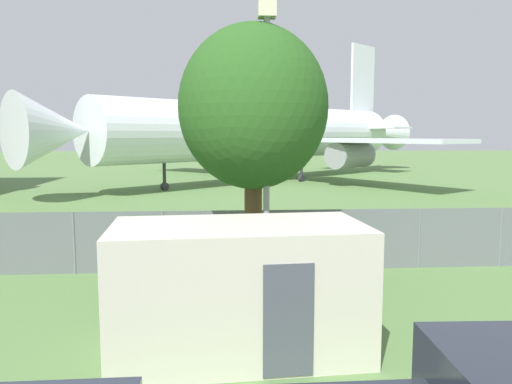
{
  "coord_description": "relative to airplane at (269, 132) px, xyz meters",
  "views": [
    {
      "loc": [
        1.77,
        -2.99,
        4.01
      ],
      "look_at": [
        2.91,
        14.41,
        2.0
      ],
      "focal_mm": 35.0,
      "sensor_mm": 36.0,
      "label": 1
    }
  ],
  "objects": [
    {
      "name": "tree_behind_benches",
      "position": [
        -3.17,
        -30.53,
        0.49
      ],
      "size": [
        3.86,
        3.86,
        6.84
      ],
      "color": "brown",
      "rests_on": "ground"
    },
    {
      "name": "perimeter_fence",
      "position": [
        -5.71,
        -29.13,
        -3.29
      ],
      "size": [
        56.07,
        0.07,
        1.81
      ],
      "color": "slate",
      "rests_on": "ground"
    },
    {
      "name": "portable_cabin",
      "position": [
        -3.68,
        -34.64,
        -3.0
      ],
      "size": [
        4.74,
        2.69,
        2.4
      ],
      "rotation": [
        0.0,
        0.0,
        0.07
      ],
      "color": "beige",
      "rests_on": "ground"
    },
    {
      "name": "light_mast",
      "position": [
        -2.86,
        -31.02,
        0.25
      ],
      "size": [
        0.44,
        0.44,
        7.21
      ],
      "color": "#99999E",
      "rests_on": "ground"
    },
    {
      "name": "airplane",
      "position": [
        0.0,
        0.0,
        0.0
      ],
      "size": [
        34.87,
        31.73,
        13.42
      ],
      "rotation": [
        0.0,
        0.0,
        -2.41
      ],
      "color": "white",
      "rests_on": "ground"
    }
  ]
}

